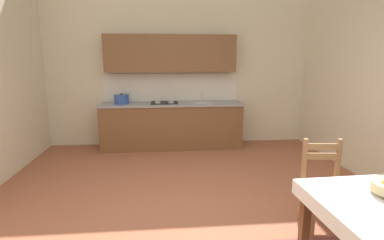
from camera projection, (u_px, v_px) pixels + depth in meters
ground_plane at (194, 226)px, 3.30m from camera, size 5.85×6.90×0.10m
wall_back at (178, 43)px, 5.99m from camera, size 5.85×0.12×4.10m
kitchen_cabinetry at (171, 105)px, 5.90m from camera, size 2.77×0.63×2.20m
dining_chair_kitchen_side at (324, 187)px, 3.12m from camera, size 0.47×0.47×0.93m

